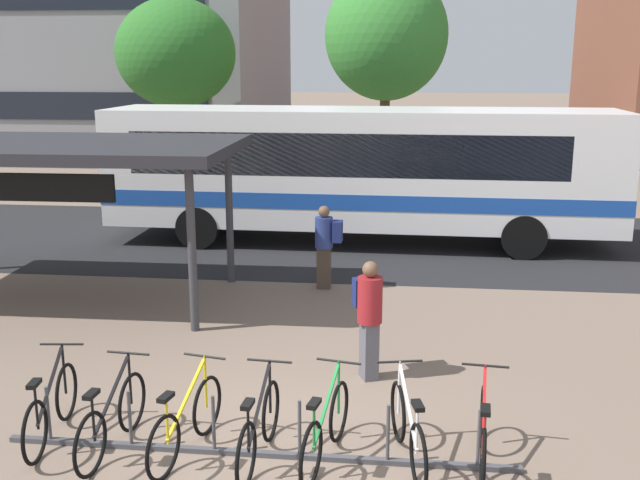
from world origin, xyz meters
name	(u,v)px	position (x,y,z in m)	size (l,w,h in m)	color
ground	(278,448)	(0.00, 0.00, 0.00)	(200.00, 200.00, 0.00)	#7A6656
bus_lane_asphalt	(346,241)	(0.00, 10.04, 0.00)	(80.00, 7.20, 0.01)	#232326
city_bus	(363,169)	(0.41, 10.04, 1.78)	(12.07, 2.78, 3.20)	white
bike_rack	(257,448)	(-0.20, -0.19, 0.09)	(5.80, 0.12, 0.70)	#47474C
parked_bicycle_black_0	(51,408)	(-2.63, -0.07, 0.38)	(0.52, 1.72, 0.99)	black
parked_bicycle_black_1	(112,419)	(-1.83, -0.25, 0.38)	(0.52, 1.72, 0.99)	black
parked_bicycle_yellow_2	(186,423)	(-0.98, -0.24, 0.38)	(0.55, 1.70, 0.99)	black
parked_bicycle_black_3	(259,430)	(-0.15, -0.30, 0.38)	(0.52, 1.72, 0.99)	black
parked_bicycle_green_4	(326,429)	(0.57, -0.22, 0.38)	(0.55, 1.70, 0.99)	black
parked_bicycle_white_5	(408,431)	(1.46, -0.15, 0.38)	(0.56, 1.69, 0.99)	black
parked_bicycle_red_6	(483,435)	(2.26, -0.16, 0.38)	(0.52, 1.72, 0.99)	black
transit_shelter	(32,151)	(-5.20, 4.92, 2.74)	(7.26, 3.67, 2.90)	#38383D
commuter_navy_pack_0	(326,241)	(-0.09, 6.15, 0.93)	(0.53, 0.35, 1.62)	#47382D
commuter_navy_pack_2	(369,311)	(0.92, 2.07, 0.96)	(0.49, 0.60, 1.68)	#565660
street_tree_0	(176,53)	(-6.73, 18.68, 4.57)	(4.22, 4.22, 6.49)	brown
street_tree_1	(386,35)	(0.72, 16.97, 5.09)	(3.92, 3.92, 7.18)	brown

